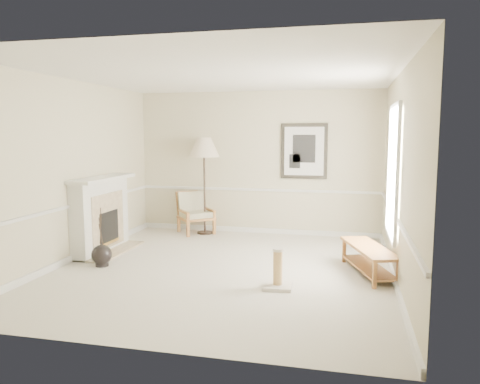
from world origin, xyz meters
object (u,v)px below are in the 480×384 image
floor_vase (102,255)px  bench (369,256)px  armchair (194,211)px  floor_lamp (204,150)px  scratching_post (278,275)px

floor_vase → bench: size_ratio=0.62×
armchair → floor_lamp: size_ratio=0.47×
floor_lamp → scratching_post: (1.97, -3.06, -1.55)m
scratching_post → floor_vase: bearing=171.9°
floor_lamp → bench: 4.09m
floor_lamp → floor_vase: bearing=-107.6°
armchair → bench: size_ratio=0.63×
floor_lamp → bench: (3.18, -2.13, -1.44)m
armchair → floor_lamp: floor_lamp is taller
floor_vase → floor_lamp: size_ratio=0.47×
floor_vase → scratching_post: floor_vase is taller
bench → floor_lamp: bearing=146.1°
floor_vase → bench: 4.06m
floor_vase → armchair: size_ratio=0.99×
armchair → scratching_post: 3.85m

